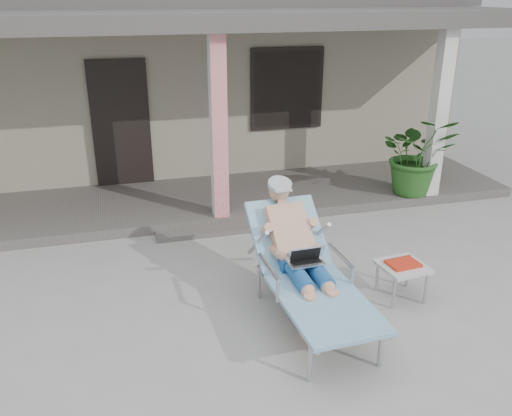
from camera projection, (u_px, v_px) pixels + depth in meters
name	position (u px, v px, depth m)	size (l,w,h in m)	color
ground	(259.00, 296.00, 6.23)	(60.00, 60.00, 0.00)	#9E9E99
house	(178.00, 72.00, 11.42)	(10.40, 5.40, 3.30)	gray
porch_deck	(211.00, 200.00, 8.89)	(10.00, 2.00, 0.15)	#605B56
porch_overhang	(205.00, 26.00, 7.82)	(10.00, 2.30, 2.85)	silver
porch_step	(225.00, 229.00, 7.87)	(2.00, 0.30, 0.07)	#605B56
lounger	(304.00, 241.00, 5.60)	(0.90, 2.19, 1.40)	#B7B7BC
side_table	(403.00, 268.00, 6.08)	(0.54, 0.54, 0.44)	beige
potted_palm	(417.00, 155.00, 8.73)	(1.18, 1.02, 1.31)	#26591E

